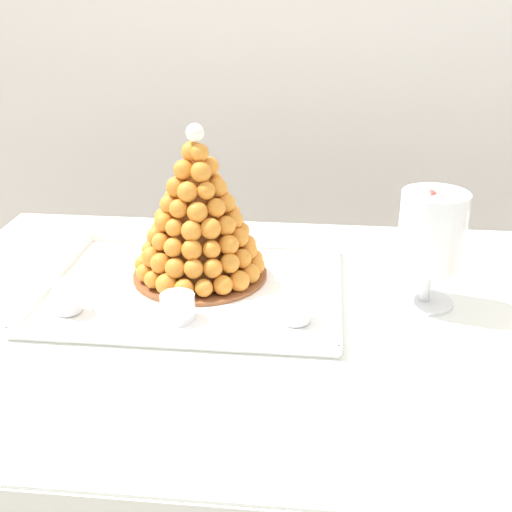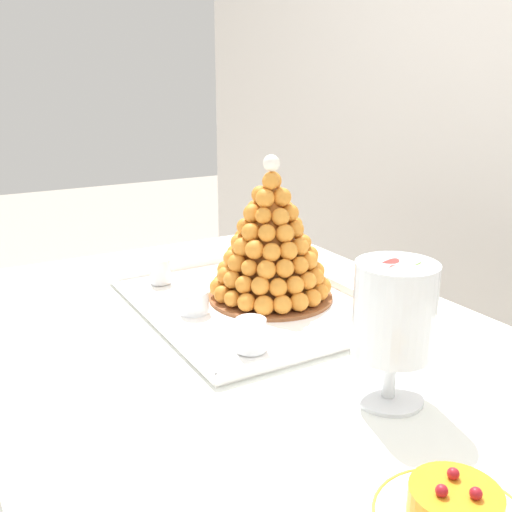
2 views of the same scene
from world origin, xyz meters
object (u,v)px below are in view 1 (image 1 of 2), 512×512
(macaron_goblet, at_px, (432,232))
(wine_glass, at_px, (202,224))
(serving_tray, at_px, (194,289))
(dessert_cup_left, at_px, (67,298))
(dessert_cup_mid_left, at_px, (178,308))
(dessert_cup_centre, at_px, (295,307))
(croquembouche, at_px, (198,219))

(macaron_goblet, relative_size, wine_glass, 1.62)
(serving_tray, distance_m, macaron_goblet, 0.47)
(dessert_cup_left, relative_size, wine_glass, 0.42)
(dessert_cup_mid_left, bearing_deg, macaron_goblet, 15.37)
(macaron_goblet, bearing_deg, dessert_cup_mid_left, -164.63)
(dessert_cup_centre, relative_size, macaron_goblet, 0.26)
(dessert_cup_left, xyz_separation_m, macaron_goblet, (0.66, 0.12, 0.11))
(dessert_cup_centre, bearing_deg, croquembouche, 141.02)
(serving_tray, xyz_separation_m, dessert_cup_left, (-0.21, -0.12, 0.03))
(serving_tray, height_order, dessert_cup_mid_left, dessert_cup_mid_left)
(serving_tray, relative_size, dessert_cup_left, 9.81)
(croquembouche, bearing_deg, dessert_cup_centre, -38.98)
(dessert_cup_left, xyz_separation_m, dessert_cup_centre, (0.42, 0.01, 0.00))
(serving_tray, bearing_deg, dessert_cup_centre, -28.24)
(wine_glass, bearing_deg, dessert_cup_mid_left, -91.04)
(croquembouche, xyz_separation_m, dessert_cup_centre, (0.20, -0.16, -0.10))
(dessert_cup_centre, bearing_deg, wine_glass, 133.36)
(dessert_cup_left, distance_m, wine_glass, 0.32)
(serving_tray, height_order, dessert_cup_centre, dessert_cup_centre)
(dessert_cup_left, bearing_deg, dessert_cup_centre, 1.35)
(serving_tray, height_order, dessert_cup_left, dessert_cup_left)
(serving_tray, bearing_deg, wine_glass, 89.61)
(serving_tray, xyz_separation_m, macaron_goblet, (0.45, -0.00, 0.14))
(serving_tray, height_order, wine_glass, wine_glass)
(serving_tray, bearing_deg, macaron_goblet, -0.46)
(serving_tray, distance_m, dessert_cup_left, 0.24)
(croquembouche, relative_size, dessert_cup_mid_left, 5.03)
(dessert_cup_left, distance_m, macaron_goblet, 0.68)
(croquembouche, distance_m, dessert_cup_left, 0.29)
(macaron_goblet, bearing_deg, wine_glass, 166.12)
(dessert_cup_mid_left, bearing_deg, dessert_cup_centre, 4.59)
(dessert_cup_left, bearing_deg, croquembouche, 39.03)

